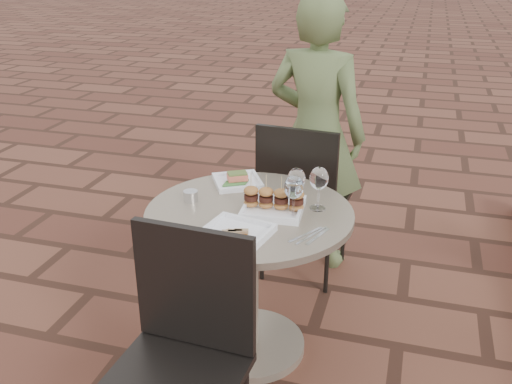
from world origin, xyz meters
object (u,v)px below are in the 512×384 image
(cafe_table, at_px, (250,260))
(chair_far, at_px, (301,190))
(chair_near, at_px, (183,341))
(plate_sliders, at_px, (274,202))
(plate_salmon, at_px, (237,181))
(diner, at_px, (316,134))
(plate_tuna, at_px, (235,233))

(cafe_table, relative_size, chair_far, 0.97)
(chair_near, height_order, plate_sliders, chair_near)
(plate_salmon, height_order, plate_sliders, plate_sliders)
(plate_salmon, bearing_deg, chair_far, 61.70)
(chair_near, relative_size, diner, 0.59)
(cafe_table, xyz_separation_m, diner, (0.11, 0.95, 0.31))
(plate_salmon, bearing_deg, plate_sliders, -44.91)
(chair_near, distance_m, plate_salmon, 0.98)
(diner, xyz_separation_m, plate_sliders, (-0.01, -0.92, -0.02))
(chair_far, relative_size, chair_near, 1.00)
(cafe_table, relative_size, chair_near, 0.97)
(plate_tuna, bearing_deg, plate_sliders, 72.76)
(cafe_table, xyz_separation_m, plate_salmon, (-0.14, 0.27, 0.26))
(chair_far, height_order, plate_sliders, chair_far)
(cafe_table, distance_m, chair_near, 0.69)
(chair_far, height_order, plate_tuna, chair_far)
(chair_near, relative_size, plate_sliders, 3.43)
(cafe_table, height_order, chair_far, chair_far)
(cafe_table, xyz_separation_m, chair_far, (0.08, 0.69, 0.07))
(chair_far, bearing_deg, diner, -89.46)
(plate_sliders, height_order, plate_tuna, plate_sliders)
(chair_near, bearing_deg, plate_salmon, 100.07)
(chair_near, relative_size, plate_salmon, 3.20)
(plate_salmon, bearing_deg, chair_near, -83.06)
(chair_far, bearing_deg, plate_tuna, 91.28)
(chair_near, bearing_deg, chair_far, 88.58)
(chair_far, xyz_separation_m, chair_near, (-0.11, -1.38, 0.00))
(plate_salmon, height_order, plate_tuna, plate_salmon)
(plate_sliders, bearing_deg, plate_tuna, -107.24)
(chair_far, distance_m, plate_tuna, 0.96)
(cafe_table, height_order, plate_sliders, plate_sliders)
(chair_near, xyz_separation_m, plate_tuna, (0.04, 0.44, 0.20))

